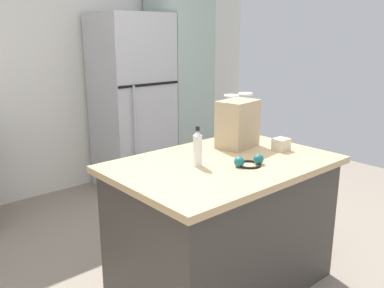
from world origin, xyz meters
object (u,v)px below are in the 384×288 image
Objects in this scene: kitchen_island at (222,224)px; refrigerator at (132,102)px; small_box at (281,144)px; shopping_bag at (238,124)px; tall_cabinet at (180,82)px; ear_defenders at (249,162)px; bottle at (198,148)px.

kitchen_island is 0.75× the size of refrigerator.
refrigerator is (0.63, 2.01, 0.49)m from kitchen_island.
refrigerator is 17.95× the size of small_box.
kitchen_island is 0.70m from shopping_bag.
refrigerator is at bearing -179.98° from tall_cabinet.
shopping_bag is at bearing -99.93° from refrigerator.
shopping_bag reaches higher than kitchen_island.
small_box is 0.53× the size of ear_defenders.
shopping_bag is (-0.32, -1.84, 0.11)m from refrigerator.
tall_cabinet reaches higher than refrigerator.
refrigerator is at bearing 80.07° from shopping_bag.
small_box reaches higher than ear_defenders.
shopping_bag is at bearing -118.23° from tall_cabinet.
ear_defenders is (-0.42, -0.08, -0.02)m from small_box.
tall_cabinet is 2.47m from bottle.
small_box is (0.16, -0.26, -0.13)m from shopping_bag.
ear_defenders is at bearing -41.33° from bottle.
tall_cabinet is at bearing 60.19° from ear_defenders.
bottle is 0.32m from ear_defenders.
kitchen_island is 2.48m from tall_cabinet.
kitchen_island is 0.64× the size of tall_cabinet.
kitchen_island is 13.49× the size of small_box.
bottle is (-0.49, -0.13, -0.06)m from shopping_bag.
refrigerator is 2.25m from ear_defenders.
tall_cabinet is 2.51m from ear_defenders.
shopping_bag is 3.65× the size of small_box.
tall_cabinet is 11.33× the size of ear_defenders.
kitchen_island is at bearing -122.87° from tall_cabinet.
shopping_bag is 1.95× the size of ear_defenders.
small_box is (-0.83, -2.10, -0.18)m from tall_cabinet.
shopping_bag is 0.33m from small_box.
kitchen_island is at bearing 169.46° from small_box.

